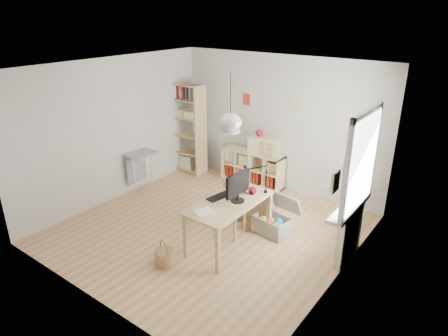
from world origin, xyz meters
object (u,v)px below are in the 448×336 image
Objects in this scene: monitor at (238,185)px; drawer_chest at (264,146)px; desk at (230,207)px; cube_shelf at (252,169)px; storage_chest at (275,221)px; chair at (231,207)px; tall_bookshelf at (187,125)px.

monitor is 2.26m from drawer_chest.
monitor reaches higher than desk.
storage_chest is at bearing -46.51° from cube_shelf.
cube_shelf is 2.60× the size of monitor.
desk is 2.04× the size of storage_chest.
storage_chest is 1.19× the size of drawer_chest.
chair is at bearing 142.45° from monitor.
tall_bookshelf is at bearing -169.81° from cube_shelf.
tall_bookshelf reaches higher than drawer_chest.
chair is (2.40, -1.66, -0.60)m from tall_bookshelf.
chair is 0.63m from monitor.
drawer_chest is (1.86, 0.24, -0.19)m from tall_bookshelf.
storage_chest is at bearing 29.70° from chair.
cube_shelf is at bearing 117.83° from monitor.
desk reaches higher than cube_shelf.
monitor is (-0.30, -0.66, 0.81)m from storage_chest.
tall_bookshelf is (-1.56, -0.28, 0.79)m from cube_shelf.
tall_bookshelf reaches higher than storage_chest.
monitor reaches higher than chair.
desk is at bearing -83.24° from drawer_chest.
tall_bookshelf is 2.35× the size of chair.
storage_chest is 1.95m from drawer_chest.
monitor is (1.10, -2.15, 0.71)m from cube_shelf.
tall_bookshelf reaches higher than chair.
tall_bookshelf is at bearing 136.27° from chair.
chair is (-0.18, 0.29, -0.17)m from desk.
tall_bookshelf reaches higher than cube_shelf.
cube_shelf is at bearing 160.29° from drawer_chest.
desk is 0.38m from chair.
desk reaches higher than storage_chest.
drawer_chest reaches higher than desk.
storage_chest is at bearing 66.08° from monitor.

